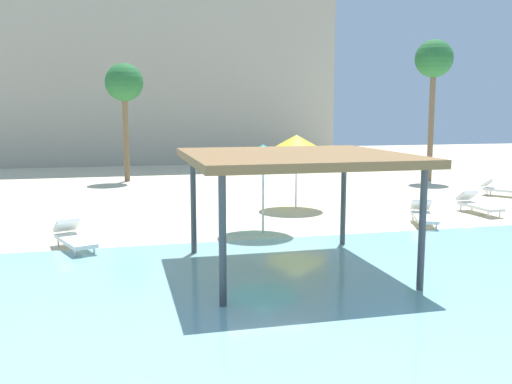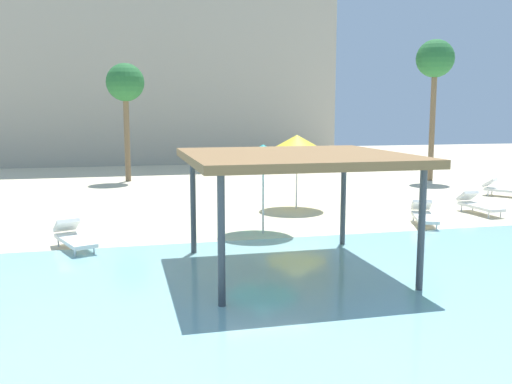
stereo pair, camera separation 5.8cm
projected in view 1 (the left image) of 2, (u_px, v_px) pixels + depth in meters
ground_plane at (275, 254)px, 14.19m from camera, size 80.00×80.00×0.00m
lagoon_water at (362, 332)px, 9.14m from camera, size 44.00×13.50×0.04m
shade_pavilion at (295, 160)px, 12.34m from camera, size 4.71×4.71×2.67m
beach_umbrella_yellow_1 at (296, 144)px, 20.42m from camera, size 2.31×2.31×2.72m
beach_umbrella_teal_3 at (263, 155)px, 16.27m from camera, size 2.17×2.17×2.62m
lounge_chair_1 at (73, 237)px, 14.58m from camera, size 1.24×1.99×0.74m
lounge_chair_2 at (424, 214)px, 17.75m from camera, size 1.25×1.98×0.74m
lounge_chair_3 at (477, 204)px, 19.75m from camera, size 0.70×1.92×0.74m
lounge_chair_4 at (502, 189)px, 23.65m from camera, size 1.58×1.90×0.74m
palm_tree_0 at (434, 63)px, 28.28m from camera, size 1.90×1.90×7.14m
palm_tree_1 at (124, 85)px, 28.06m from camera, size 1.90×1.90×5.95m
hotel_block_0 at (156, 31)px, 41.29m from camera, size 23.80×11.04×18.82m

